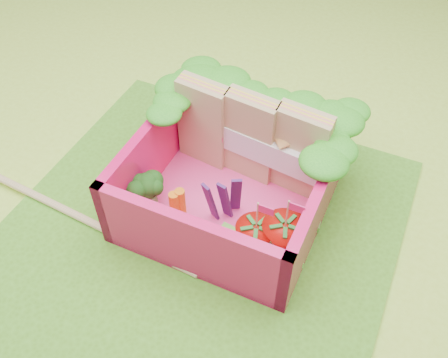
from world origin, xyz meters
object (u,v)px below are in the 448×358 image
sandwich_stack (251,137)px  bento_box (231,179)px  strawberry_right (283,239)px  chopsticks (66,210)px  broccoli (147,190)px  strawberry_left (255,240)px

sandwich_stack → bento_box: bearing=-90.8°
strawberry_right → chopsticks: (-1.53, -0.28, -0.18)m
broccoli → strawberry_left: 0.81m
strawberry_left → strawberry_right: (0.16, 0.07, 0.01)m
sandwich_stack → strawberry_right: sandwich_stack is taller
strawberry_right → bento_box: bearing=150.7°
strawberry_left → strawberry_right: bearing=22.0°
sandwich_stack → chopsticks: 1.42m
strawberry_left → chopsticks: (-1.36, -0.21, -0.17)m
bento_box → broccoli: bearing=-148.3°
strawberry_left → bento_box: bearing=133.5°
sandwich_stack → strawberry_left: (0.32, -0.68, -0.20)m
sandwich_stack → broccoli: size_ratio=3.87×
sandwich_stack → broccoli: 0.82m
strawberry_left → chopsticks: bearing=-171.1°
bento_box → strawberry_right: size_ratio=2.45×
bento_box → broccoli: (-0.49, -0.30, -0.04)m
bento_box → broccoli: bento_box is taller
bento_box → strawberry_right: (0.49, -0.27, -0.07)m
bento_box → strawberry_left: (0.32, -0.34, -0.09)m
sandwich_stack → strawberry_right: 0.80m
chopsticks → broccoli: bearing=24.5°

